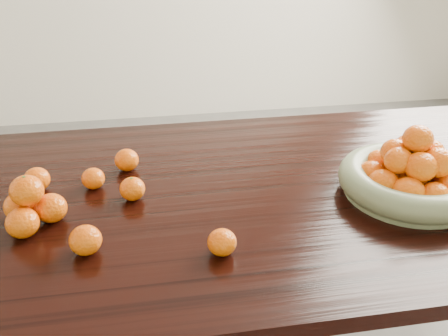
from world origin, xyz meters
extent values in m
cube|color=black|center=(0.00, 0.00, 0.73)|extent=(2.00, 1.00, 0.04)
cube|color=black|center=(0.93, 0.43, 0.35)|extent=(0.08, 0.08, 0.71)
cylinder|color=#6B7455|center=(0.48, -0.10, 0.76)|extent=(0.33, 0.33, 0.02)
torus|color=#6B7455|center=(0.48, -0.10, 0.79)|extent=(0.37, 0.37, 0.07)
ellipsoid|color=orange|center=(0.58, -0.10, 0.80)|extent=(0.08, 0.08, 0.07)
ellipsoid|color=orange|center=(0.56, -0.04, 0.80)|extent=(0.08, 0.08, 0.07)
ellipsoid|color=orange|center=(0.50, 0.00, 0.80)|extent=(0.07, 0.07, 0.07)
ellipsoid|color=orange|center=(0.44, -0.01, 0.80)|extent=(0.08, 0.08, 0.07)
ellipsoid|color=orange|center=(0.39, -0.06, 0.80)|extent=(0.07, 0.07, 0.07)
ellipsoid|color=orange|center=(0.39, -0.13, 0.80)|extent=(0.08, 0.08, 0.08)
ellipsoid|color=orange|center=(0.43, -0.18, 0.80)|extent=(0.08, 0.08, 0.08)
ellipsoid|color=orange|center=(0.49, -0.20, 0.80)|extent=(0.07, 0.07, 0.07)
ellipsoid|color=orange|center=(0.49, -0.10, 0.80)|extent=(0.07, 0.07, 0.07)
ellipsoid|color=orange|center=(0.53, -0.08, 0.86)|extent=(0.08, 0.08, 0.07)
ellipsoid|color=orange|center=(0.49, -0.04, 0.86)|extent=(0.08, 0.08, 0.07)
ellipsoid|color=orange|center=(0.45, -0.06, 0.86)|extent=(0.08, 0.08, 0.07)
ellipsoid|color=orange|center=(0.43, -0.11, 0.86)|extent=(0.07, 0.07, 0.07)
ellipsoid|color=orange|center=(0.47, -0.15, 0.86)|extent=(0.08, 0.08, 0.07)
ellipsoid|color=orange|center=(0.52, -0.14, 0.86)|extent=(0.08, 0.08, 0.08)
ellipsoid|color=orange|center=(0.48, -0.09, 0.91)|extent=(0.08, 0.08, 0.07)
ellipsoid|color=orange|center=(-0.48, -0.13, 0.79)|extent=(0.08, 0.08, 0.07)
ellipsoid|color=orange|center=(-0.43, -0.07, 0.79)|extent=(0.08, 0.08, 0.07)
ellipsoid|color=orange|center=(-0.50, -0.05, 0.79)|extent=(0.08, 0.08, 0.07)
ellipsoid|color=orange|center=(-0.47, -0.08, 0.84)|extent=(0.08, 0.08, 0.07)
ellipsoid|color=orange|center=(-0.23, 0.00, 0.78)|extent=(0.07, 0.07, 0.06)
ellipsoid|color=orange|center=(-0.34, -0.22, 0.78)|extent=(0.07, 0.07, 0.07)
ellipsoid|color=orange|center=(-0.05, -0.27, 0.78)|extent=(0.06, 0.06, 0.06)
ellipsoid|color=orange|center=(-0.48, 0.09, 0.78)|extent=(0.07, 0.07, 0.06)
ellipsoid|color=orange|center=(-0.25, 0.17, 0.78)|extent=(0.07, 0.07, 0.06)
ellipsoid|color=orange|center=(-0.34, 0.08, 0.78)|extent=(0.06, 0.06, 0.06)
camera|label=1|loc=(-0.19, -1.14, 1.42)|focal=40.00mm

